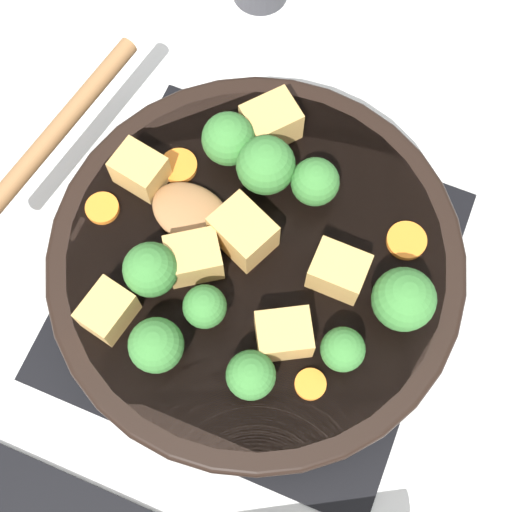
{
  "coord_description": "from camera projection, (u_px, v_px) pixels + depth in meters",
  "views": [
    {
      "loc": [
        -0.07,
        0.17,
        0.6
      ],
      "look_at": [
        0.0,
        0.0,
        0.07
      ],
      "focal_mm": 50.0,
      "sensor_mm": 36.0,
      "label": 1
    }
  ],
  "objects": [
    {
      "name": "broccoli_floret_tall_stem",
      "position": [
        343.0,
        350.0,
        0.51
      ],
      "size": [
        0.03,
        0.03,
        0.04
      ],
      "color": "#709956",
      "rests_on": "skillet_pan"
    },
    {
      "name": "tofu_cube_west_chunk",
      "position": [
        194.0,
        258.0,
        0.54
      ],
      "size": [
        0.05,
        0.05,
        0.03
      ],
      "primitive_type": "cube",
      "rotation": [
        0.0,
        0.0,
        3.75
      ],
      "color": "tan",
      "rests_on": "skillet_pan"
    },
    {
      "name": "broccoli_floret_east_rim",
      "position": [
        315.0,
        182.0,
        0.55
      ],
      "size": [
        0.04,
        0.04,
        0.05
      ],
      "color": "#709956",
      "rests_on": "skillet_pan"
    },
    {
      "name": "carrot_slice_under_broccoli",
      "position": [
        179.0,
        166.0,
        0.58
      ],
      "size": [
        0.03,
        0.03,
        0.01
      ],
      "primitive_type": "cylinder",
      "color": "orange",
      "rests_on": "skillet_pan"
    },
    {
      "name": "carrot_slice_edge_slice",
      "position": [
        406.0,
        240.0,
        0.56
      ],
      "size": [
        0.03,
        0.03,
        0.01
      ],
      "primitive_type": "cylinder",
      "color": "orange",
      "rests_on": "skillet_pan"
    },
    {
      "name": "broccoli_floret_mid_floret",
      "position": [
        251.0,
        375.0,
        0.5
      ],
      "size": [
        0.04,
        0.04,
        0.04
      ],
      "color": "#709956",
      "rests_on": "skillet_pan"
    },
    {
      "name": "tofu_cube_front_piece",
      "position": [
        140.0,
        170.0,
        0.56
      ],
      "size": [
        0.04,
        0.04,
        0.03
      ],
      "primitive_type": "cube",
      "rotation": [
        0.0,
        0.0,
        6.1
      ],
      "color": "tan",
      "rests_on": "skillet_pan"
    },
    {
      "name": "carrot_slice_near_center",
      "position": [
        310.0,
        384.0,
        0.52
      ],
      "size": [
        0.02,
        0.02,
        0.01
      ],
      "primitive_type": "cylinder",
      "color": "orange",
      "rests_on": "skillet_pan"
    },
    {
      "name": "wooden_spoon",
      "position": [
        119.0,
        169.0,
        0.57
      ],
      "size": [
        0.2,
        0.2,
        0.02
      ],
      "color": "olive",
      "rests_on": "skillet_pan"
    },
    {
      "name": "broccoli_floret_small_inner",
      "position": [
        151.0,
        270.0,
        0.52
      ],
      "size": [
        0.04,
        0.04,
        0.05
      ],
      "color": "#709956",
      "rests_on": "skillet_pan"
    },
    {
      "name": "skillet_pan",
      "position": [
        256.0,
        267.0,
        0.58
      ],
      "size": [
        0.36,
        0.42,
        0.05
      ],
      "color": "black",
      "rests_on": "front_burner_grate"
    },
    {
      "name": "tofu_cube_mid_small",
      "position": [
        271.0,
        122.0,
        0.58
      ],
      "size": [
        0.05,
        0.05,
        0.03
      ],
      "primitive_type": "cube",
      "rotation": [
        0.0,
        0.0,
        0.88
      ],
      "color": "tan",
      "rests_on": "skillet_pan"
    },
    {
      "name": "carrot_slice_orange_thin",
      "position": [
        102.0,
        208.0,
        0.57
      ],
      "size": [
        0.03,
        0.03,
        0.01
      ],
      "primitive_type": "cylinder",
      "color": "orange",
      "rests_on": "skillet_pan"
    },
    {
      "name": "front_burner_grate",
      "position": [
        256.0,
        280.0,
        0.62
      ],
      "size": [
        0.31,
        0.31,
        0.03
      ],
      "color": "black",
      "rests_on": "ground_plane"
    },
    {
      "name": "broccoli_floret_west_rim",
      "position": [
        205.0,
        307.0,
        0.52
      ],
      "size": [
        0.03,
        0.03,
        0.04
      ],
      "color": "#709956",
      "rests_on": "skillet_pan"
    },
    {
      "name": "tofu_cube_back_piece",
      "position": [
        338.0,
        271.0,
        0.54
      ],
      "size": [
        0.04,
        0.03,
        0.03
      ],
      "primitive_type": "cube",
      "rotation": [
        0.0,
        0.0,
        3.13
      ],
      "color": "tan",
      "rests_on": "skillet_pan"
    },
    {
      "name": "broccoli_floret_near_spoon",
      "position": [
        228.0,
        139.0,
        0.56
      ],
      "size": [
        0.04,
        0.04,
        0.05
      ],
      "color": "#709956",
      "rests_on": "skillet_pan"
    },
    {
      "name": "broccoli_floret_south_cluster",
      "position": [
        266.0,
        165.0,
        0.55
      ],
      "size": [
        0.05,
        0.05,
        0.05
      ],
      "color": "#709956",
      "rests_on": "skillet_pan"
    },
    {
      "name": "tofu_cube_near_handle",
      "position": [
        108.0,
        311.0,
        0.53
      ],
      "size": [
        0.04,
        0.04,
        0.03
      ],
      "primitive_type": "cube",
      "rotation": [
        0.0,
        0.0,
        1.37
      ],
      "color": "tan",
      "rests_on": "skillet_pan"
    },
    {
      "name": "ground_plane",
      "position": [
        256.0,
        284.0,
        0.63
      ],
      "size": [
        2.4,
        2.4,
        0.0
      ],
      "primitive_type": "plane",
      "color": "silver"
    },
    {
      "name": "broccoli_floret_north_edge",
      "position": [
        156.0,
        345.0,
        0.51
      ],
      "size": [
        0.04,
        0.04,
        0.05
      ],
      "color": "#709956",
      "rests_on": "skillet_pan"
    },
    {
      "name": "tofu_cube_center_large",
      "position": [
        284.0,
        335.0,
        0.52
      ],
      "size": [
        0.05,
        0.05,
        0.03
      ],
      "primitive_type": "cube",
      "rotation": [
        0.0,
        0.0,
        3.65
      ],
      "color": "tan",
      "rests_on": "skillet_pan"
    },
    {
      "name": "tofu_cube_east_chunk",
      "position": [
        243.0,
        232.0,
        0.54
      ],
      "size": [
        0.05,
        0.05,
        0.04
      ],
      "primitive_type": "cube",
      "rotation": [
        0.0,
        0.0,
        5.87
      ],
      "color": "tan",
      "rests_on": "skillet_pan"
    },
    {
      "name": "broccoli_floret_center_top",
      "position": [
        402.0,
        305.0,
        0.51
      ],
      "size": [
        0.05,
        0.05,
        0.05
      ],
      "color": "#709956",
      "rests_on": "skillet_pan"
    }
  ]
}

